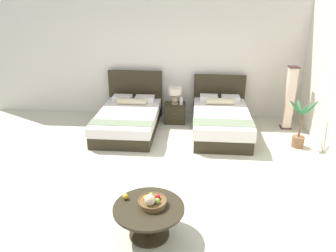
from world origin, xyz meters
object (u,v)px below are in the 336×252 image
object	(u,v)px
bed_near_corner	(221,120)
floor_lamp_corner	(289,98)
fruit_bowl	(152,201)
loose_apple	(126,196)
bed_near_window	(129,119)
potted_palm	(299,132)
nightstand	(175,113)
table_lamp	(175,93)
coffee_table	(149,214)
vase	(181,101)

from	to	relation	value
bed_near_corner	floor_lamp_corner	size ratio (longest dim) A/B	1.46
fruit_bowl	loose_apple	distance (m)	0.39
bed_near_window	potted_palm	world-z (taller)	bed_near_window
floor_lamp_corner	nightstand	bearing A→B (deg)	175.75
floor_lamp_corner	table_lamp	bearing A→B (deg)	175.32
nightstand	table_lamp	bearing A→B (deg)	90.00
bed_near_corner	fruit_bowl	bearing A→B (deg)	-108.10
loose_apple	table_lamp	bearing A→B (deg)	83.72
floor_lamp_corner	bed_near_window	bearing A→B (deg)	-173.93
bed_near_window	floor_lamp_corner	distance (m)	3.71
coffee_table	fruit_bowl	world-z (taller)	fruit_bowl
bed_near_corner	loose_apple	distance (m)	3.68
bed_near_window	vase	world-z (taller)	bed_near_window
nightstand	fruit_bowl	xyz separation A→B (m)	(-0.07, -4.07, 0.28)
nightstand	floor_lamp_corner	xyz separation A→B (m)	(2.63, -0.20, 0.50)
potted_palm	vase	bearing A→B (deg)	154.64
floor_lamp_corner	potted_palm	distance (m)	1.09
potted_palm	bed_near_corner	bearing A→B (deg)	158.48
table_lamp	vase	bearing A→B (deg)	-21.71
vase	table_lamp	bearing A→B (deg)	158.29
bed_near_corner	floor_lamp_corner	xyz separation A→B (m)	(1.56, 0.40, 0.43)
table_lamp	floor_lamp_corner	world-z (taller)	floor_lamp_corner
vase	potted_palm	bearing A→B (deg)	-25.36
bed_near_window	fruit_bowl	xyz separation A→B (m)	(0.97, -3.49, 0.23)
bed_near_corner	potted_palm	world-z (taller)	bed_near_corner
bed_near_window	bed_near_corner	xyz separation A→B (m)	(2.10, -0.01, 0.02)
nightstand	vase	size ratio (longest dim) A/B	2.55
nightstand	loose_apple	bearing A→B (deg)	-96.31
table_lamp	potted_palm	bearing A→B (deg)	-25.15
bed_near_window	vase	xyz separation A→B (m)	(1.18, 0.55, 0.28)
bed_near_window	coffee_table	xyz separation A→B (m)	(0.93, -3.52, 0.06)
coffee_table	loose_apple	bearing A→B (deg)	155.27
coffee_table	loose_apple	world-z (taller)	loose_apple
potted_palm	floor_lamp_corner	bearing A→B (deg)	89.38
bed_near_corner	bed_near_window	bearing A→B (deg)	179.64
vase	floor_lamp_corner	size ratio (longest dim) A/B	0.13
loose_apple	nightstand	bearing A→B (deg)	83.69
vase	bed_near_corner	bearing A→B (deg)	-31.33
nightstand	coffee_table	world-z (taller)	nightstand
bed_near_corner	nightstand	world-z (taller)	bed_near_corner
bed_near_corner	nightstand	size ratio (longest dim) A/B	4.25
coffee_table	floor_lamp_corner	world-z (taller)	floor_lamp_corner
bed_near_corner	loose_apple	bearing A→B (deg)	-114.17
table_lamp	floor_lamp_corner	distance (m)	2.64
bed_near_corner	table_lamp	world-z (taller)	bed_near_corner
bed_near_window	bed_near_corner	distance (m)	2.10
fruit_bowl	potted_palm	bearing A→B (deg)	46.78
nightstand	table_lamp	distance (m)	0.50
bed_near_window	fruit_bowl	distance (m)	3.63
loose_apple	fruit_bowl	bearing A→B (deg)	-17.76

